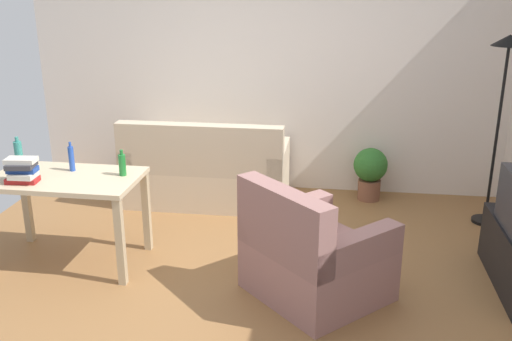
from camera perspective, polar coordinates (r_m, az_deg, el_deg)
ground_plane at (r=4.78m, az=-2.05°, el=-10.55°), size 5.20×4.40×0.02m
wall_rear at (r=6.42m, az=1.23°, el=10.01°), size 5.20×0.10×2.70m
couch at (r=6.18m, az=-4.88°, el=-0.37°), size 1.68×0.84×0.92m
torchiere_lamp at (r=5.81m, az=23.13°, el=8.22°), size 0.32×0.32×1.81m
desk at (r=5.01m, az=-18.07°, el=-1.74°), size 1.21×0.71×0.76m
potted_plant at (r=6.34m, az=11.11°, el=0.03°), size 0.36×0.36×0.57m
armchair at (r=4.41m, az=5.50°, el=-8.43°), size 1.23×1.23×0.92m
bottle_tall at (r=5.23m, az=-22.18°, el=1.38°), size 0.07×0.07×0.29m
bottle_blue at (r=5.07m, az=-17.61°, el=1.15°), size 0.05×0.05×0.25m
bottle_green at (r=4.85m, az=-12.95°, el=0.58°), size 0.06×0.06×0.22m
book_stack at (r=4.92m, az=-21.91°, el=0.02°), size 0.25×0.21×0.20m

